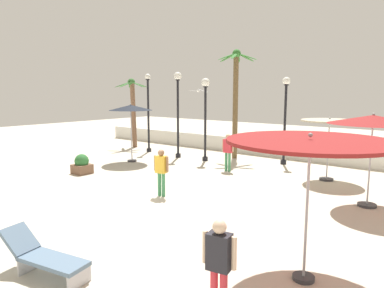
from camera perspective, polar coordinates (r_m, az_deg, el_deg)
name	(u,v)px	position (r m, az deg, el deg)	size (l,w,h in m)	color
ground_plane	(127,197)	(12.13, -10.40, -8.43)	(56.00, 56.00, 0.00)	beige
boundary_wall	(265,148)	(19.74, 11.76, -0.63)	(25.20, 0.30, 0.88)	silver
patio_umbrella_0	(131,108)	(17.78, -9.86, 5.67)	(2.16, 2.16, 2.91)	#333338
patio_umbrella_1	(373,121)	(11.79, 27.19, 3.36)	(2.62, 2.62, 2.87)	#333338
patio_umbrella_2	(329,126)	(14.77, 21.28, 2.75)	(2.16, 2.16, 2.51)	#333338
patio_umbrella_3	(310,146)	(6.58, 18.51, -0.26)	(2.96, 2.96, 2.77)	#333338
palm_tree_0	(133,105)	(22.63, -9.53, 6.29)	(2.07, 2.12, 4.32)	brown
palm_tree_1	(236,92)	(18.61, 7.06, 8.31)	(2.21, 2.11, 5.63)	brown
lamp_post_0	(178,102)	(18.69, -2.30, 6.79)	(0.41, 0.41, 4.51)	black
lamp_post_1	(148,108)	(20.65, -7.08, 5.81)	(0.33, 0.33, 4.51)	black
lamp_post_2	(205,105)	(17.76, 2.17, 6.24)	(0.43, 0.43, 4.16)	black
lamp_post_3	(285,111)	(17.47, 14.82, 5.15)	(0.37, 0.37, 4.18)	black
lounge_chair_0	(44,256)	(7.59, -22.80, -16.33)	(1.96, 0.92, 0.84)	#B7B7BC
guest_0	(228,149)	(15.61, 5.82, -0.78)	(0.56, 0.28, 1.66)	#3F8C59
guest_1	(219,260)	(5.66, 4.40, -18.12)	(0.55, 0.30, 1.59)	#D8333F
guest_2	(161,168)	(11.86, -4.99, -3.91)	(0.55, 0.30, 1.60)	#3F8C59
seagull_0	(198,91)	(23.52, 1.03, 8.55)	(1.35, 0.48, 0.21)	white
planter	(82,165)	(15.90, -17.35, -3.22)	(0.70, 0.70, 0.85)	brown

